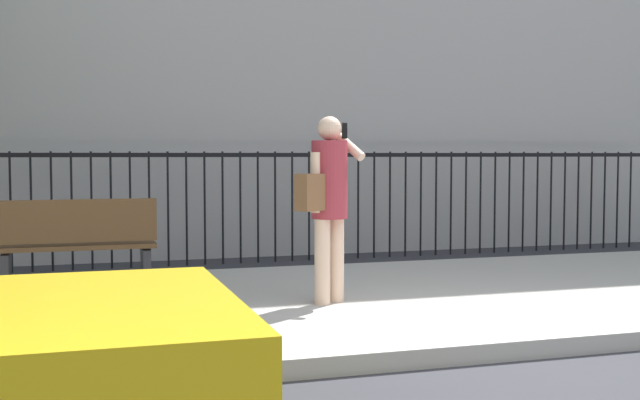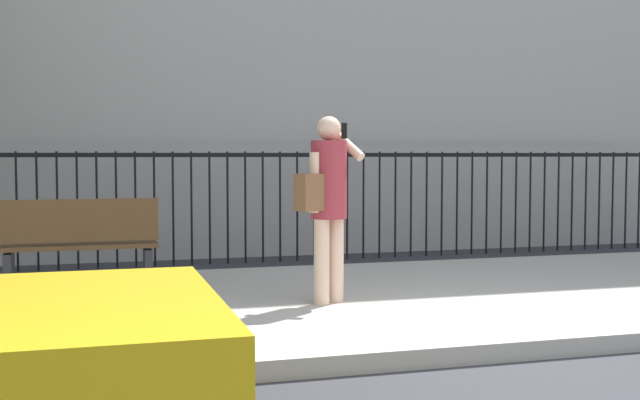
{
  "view_description": "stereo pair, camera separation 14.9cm",
  "coord_description": "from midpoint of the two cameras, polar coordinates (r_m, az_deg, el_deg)",
  "views": [
    {
      "loc": [
        -3.13,
        -5.16,
        1.56
      ],
      "look_at": [
        -0.85,
        2.21,
        1.11
      ],
      "focal_mm": 44.3,
      "sensor_mm": 36.0,
      "label": 1
    },
    {
      "loc": [
        -2.99,
        -5.2,
        1.56
      ],
      "look_at": [
        -0.85,
        2.21,
        1.11
      ],
      "focal_mm": 44.3,
      "sensor_mm": 36.0,
      "label": 2
    }
  ],
  "objects": [
    {
      "name": "ground_plane",
      "position": [
        6.22,
        13.18,
        -11.3
      ],
      "size": [
        60.0,
        60.0,
        0.0
      ],
      "primitive_type": "plane",
      "color": "#333338"
    },
    {
      "name": "iron_fence",
      "position": [
        11.51,
        -1.78,
        0.64
      ],
      "size": [
        12.03,
        0.04,
        1.6
      ],
      "color": "black",
      "rests_on": "ground"
    },
    {
      "name": "pedestrian_on_phone",
      "position": [
        7.42,
        -0.02,
        0.39
      ],
      "size": [
        0.73,
        0.62,
        1.77
      ],
      "color": "beige",
      "rests_on": "sidewalk"
    },
    {
      "name": "sidewalk",
      "position": [
        8.13,
        5.26,
        -7.22
      ],
      "size": [
        28.0,
        4.4,
        0.15
      ],
      "primitive_type": "cube",
      "color": "#B2ADA3",
      "rests_on": "ground"
    },
    {
      "name": "street_bench",
      "position": [
        8.58,
        -17.61,
        -2.92
      ],
      "size": [
        1.6,
        0.45,
        0.95
      ],
      "color": "brown",
      "rests_on": "sidewalk"
    }
  ]
}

